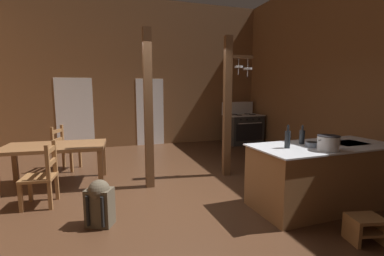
% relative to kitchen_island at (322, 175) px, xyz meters
% --- Properties ---
extents(ground_plane, '(8.65, 9.33, 0.10)m').
position_rel_kitchen_island_xyz_m(ground_plane, '(-2.08, 1.01, -0.51)').
color(ground_plane, '#422819').
extents(wall_back, '(8.65, 0.14, 4.38)m').
position_rel_kitchen_island_xyz_m(wall_back, '(-2.08, 5.35, 1.74)').
color(wall_back, brown).
rests_on(wall_back, ground_plane).
extents(wall_right, '(0.14, 9.33, 4.38)m').
position_rel_kitchen_island_xyz_m(wall_right, '(1.92, 1.01, 1.74)').
color(wall_right, brown).
rests_on(wall_right, ground_plane).
extents(glazed_door_back_left, '(1.00, 0.01, 2.05)m').
position_rel_kitchen_island_xyz_m(glazed_door_back_left, '(-3.84, 5.27, 0.57)').
color(glazed_door_back_left, white).
rests_on(glazed_door_back_left, ground_plane).
extents(glazed_panel_back_right, '(0.84, 0.01, 2.05)m').
position_rel_kitchen_island_xyz_m(glazed_panel_back_right, '(-1.68, 5.27, 0.57)').
color(glazed_panel_back_right, white).
rests_on(glazed_panel_back_right, ground_plane).
extents(kitchen_island, '(2.19, 1.03, 0.92)m').
position_rel_kitchen_island_xyz_m(kitchen_island, '(0.00, 0.00, 0.00)').
color(kitchen_island, brown).
rests_on(kitchen_island, ground_plane).
extents(stove_range, '(1.18, 0.87, 1.32)m').
position_rel_kitchen_island_xyz_m(stove_range, '(1.17, 4.56, 0.02)').
color(stove_range, '#2A2A2A').
rests_on(stove_range, ground_plane).
extents(support_post_with_pot_rack, '(0.58, 0.22, 2.73)m').
position_rel_kitchen_island_xyz_m(support_post_with_pot_rack, '(-0.70, 1.76, 0.99)').
color(support_post_with_pot_rack, brown).
rests_on(support_post_with_pot_rack, ground_plane).
extents(support_post_center, '(0.14, 0.14, 2.73)m').
position_rel_kitchen_island_xyz_m(support_post_center, '(-2.31, 1.57, 0.91)').
color(support_post_center, brown).
rests_on(support_post_center, ground_plane).
extents(step_stool, '(0.41, 0.35, 0.30)m').
position_rel_kitchen_island_xyz_m(step_stool, '(-0.29, -0.96, -0.28)').
color(step_stool, brown).
rests_on(step_stool, ground_plane).
extents(dining_table, '(1.76, 1.01, 0.74)m').
position_rel_kitchen_island_xyz_m(dining_table, '(-3.90, 2.16, 0.19)').
color(dining_table, brown).
rests_on(dining_table, ground_plane).
extents(ladderback_chair_near_window, '(0.57, 0.57, 0.95)m').
position_rel_kitchen_island_xyz_m(ladderback_chair_near_window, '(-3.89, 3.17, -0.01)').
color(ladderback_chair_near_window, brown).
rests_on(ladderback_chair_near_window, ground_plane).
extents(ladderback_chair_by_post, '(0.48, 0.48, 0.95)m').
position_rel_kitchen_island_xyz_m(ladderback_chair_by_post, '(-3.95, 1.27, -0.01)').
color(ladderback_chair_by_post, brown).
rests_on(ladderback_chair_by_post, ground_plane).
extents(backpack, '(0.38, 0.38, 0.60)m').
position_rel_kitchen_island_xyz_m(backpack, '(-3.14, 0.38, -0.14)').
color(backpack, '#4C4233').
rests_on(backpack, ground_plane).
extents(stockpot_on_counter, '(0.35, 0.28, 0.20)m').
position_rel_kitchen_island_xyz_m(stockpot_on_counter, '(-0.23, -0.30, 0.56)').
color(stockpot_on_counter, '#B7BABF').
rests_on(stockpot_on_counter, kitchen_island).
extents(mixing_bowl_on_counter, '(0.19, 0.19, 0.07)m').
position_rel_kitchen_island_xyz_m(mixing_bowl_on_counter, '(-0.27, -0.05, 0.49)').
color(mixing_bowl_on_counter, slate).
rests_on(mixing_bowl_on_counter, kitchen_island).
extents(bottle_tall_on_counter, '(0.08, 0.08, 0.32)m').
position_rel_kitchen_island_xyz_m(bottle_tall_on_counter, '(-0.65, -0.00, 0.59)').
color(bottle_tall_on_counter, '#1E2328').
rests_on(bottle_tall_on_counter, kitchen_island).
extents(bottle_short_on_counter, '(0.08, 0.08, 0.28)m').
position_rel_kitchen_island_xyz_m(bottle_short_on_counter, '(-0.26, 0.17, 0.57)').
color(bottle_short_on_counter, '#1E2328').
rests_on(bottle_short_on_counter, kitchen_island).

